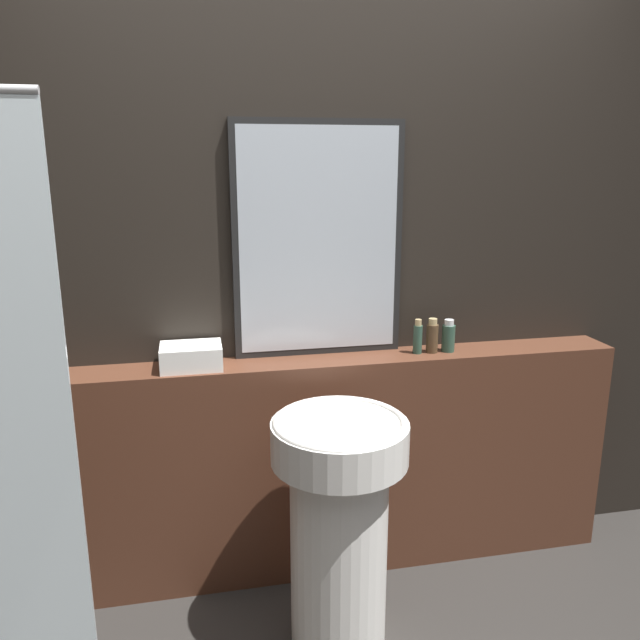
{
  "coord_description": "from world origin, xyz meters",
  "views": [
    {
      "loc": [
        -0.5,
        -1.13,
        1.68
      ],
      "look_at": [
        -0.05,
        1.05,
        1.11
      ],
      "focal_mm": 35.0,
      "sensor_mm": 36.0,
      "label": 1
    }
  ],
  "objects_px": {
    "towel_stack": "(191,356)",
    "lotion_bottle": "(448,337)",
    "mirror": "(318,241)",
    "shampoo_bottle": "(418,338)",
    "conditioner_bottle": "(432,337)",
    "pedestal_sink": "(339,519)"
  },
  "relations": [
    {
      "from": "towel_stack",
      "to": "lotion_bottle",
      "type": "distance_m",
      "value": 1.03
    },
    {
      "from": "towel_stack",
      "to": "lotion_bottle",
      "type": "height_order",
      "value": "lotion_bottle"
    },
    {
      "from": "mirror",
      "to": "shampoo_bottle",
      "type": "distance_m",
      "value": 0.56
    },
    {
      "from": "shampoo_bottle",
      "to": "lotion_bottle",
      "type": "xyz_separation_m",
      "value": [
        0.13,
        0.0,
        -0.0
      ]
    },
    {
      "from": "towel_stack",
      "to": "conditioner_bottle",
      "type": "height_order",
      "value": "conditioner_bottle"
    },
    {
      "from": "shampoo_bottle",
      "to": "pedestal_sink",
      "type": "bearing_deg",
      "value": -134.86
    },
    {
      "from": "pedestal_sink",
      "to": "lotion_bottle",
      "type": "xyz_separation_m",
      "value": [
        0.56,
        0.43,
        0.5
      ]
    },
    {
      "from": "pedestal_sink",
      "to": "conditioner_bottle",
      "type": "height_order",
      "value": "conditioner_bottle"
    },
    {
      "from": "mirror",
      "to": "conditioner_bottle",
      "type": "distance_m",
      "value": 0.6
    },
    {
      "from": "conditioner_bottle",
      "to": "lotion_bottle",
      "type": "relative_size",
      "value": 1.06
    },
    {
      "from": "pedestal_sink",
      "to": "conditioner_bottle",
      "type": "xyz_separation_m",
      "value": [
        0.49,
        0.43,
        0.51
      ]
    },
    {
      "from": "mirror",
      "to": "conditioner_bottle",
      "type": "height_order",
      "value": "mirror"
    },
    {
      "from": "shampoo_bottle",
      "to": "lotion_bottle",
      "type": "height_order",
      "value": "shampoo_bottle"
    },
    {
      "from": "towel_stack",
      "to": "lotion_bottle",
      "type": "xyz_separation_m",
      "value": [
        1.03,
        0.0,
        0.02
      ]
    },
    {
      "from": "mirror",
      "to": "towel_stack",
      "type": "bearing_deg",
      "value": -170.88
    },
    {
      "from": "towel_stack",
      "to": "lotion_bottle",
      "type": "relative_size",
      "value": 1.71
    },
    {
      "from": "mirror",
      "to": "lotion_bottle",
      "type": "height_order",
      "value": "mirror"
    },
    {
      "from": "towel_stack",
      "to": "shampoo_bottle",
      "type": "relative_size",
      "value": 1.61
    },
    {
      "from": "conditioner_bottle",
      "to": "towel_stack",
      "type": "bearing_deg",
      "value": 180.0
    },
    {
      "from": "pedestal_sink",
      "to": "towel_stack",
      "type": "distance_m",
      "value": 0.8
    },
    {
      "from": "pedestal_sink",
      "to": "lotion_bottle",
      "type": "height_order",
      "value": "lotion_bottle"
    },
    {
      "from": "towel_stack",
      "to": "conditioner_bottle",
      "type": "relative_size",
      "value": 1.61
    }
  ]
}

